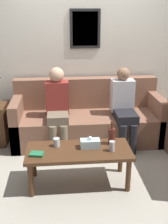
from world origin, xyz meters
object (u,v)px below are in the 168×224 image
object	(u,v)px
coffee_table	(79,154)
drinking_glass	(57,142)
person_left	(58,105)
person_right	(124,105)
wine_bottle	(112,136)
couch_main	(88,120)

from	to	relation	value
coffee_table	drinking_glass	size ratio (longest dim) A/B	12.04
person_left	drinking_glass	bearing A→B (deg)	-91.21
coffee_table	person_left	bearing A→B (deg)	103.01
drinking_glass	person_right	distance (m)	1.36
wine_bottle	drinking_glass	world-z (taller)	wine_bottle
couch_main	drinking_glass	distance (m)	1.23
person_right	couch_main	bearing A→B (deg)	157.28
couch_main	person_right	xyz separation A→B (m)	(0.53, -0.22, 0.31)
coffee_table	person_right	bearing A→B (deg)	53.11
couch_main	wine_bottle	distance (m)	1.15
drinking_glass	person_left	world-z (taller)	person_left
couch_main	person_left	size ratio (longest dim) A/B	1.93
wine_bottle	couch_main	bearing A→B (deg)	98.93
wine_bottle	drinking_glass	distance (m)	0.67
drinking_glass	person_left	xyz separation A→B (m)	(0.02, 0.92, 0.16)
person_left	person_right	world-z (taller)	person_left
couch_main	drinking_glass	xyz separation A→B (m)	(-0.49, -1.12, 0.18)
wine_bottle	person_left	world-z (taller)	person_left
wine_bottle	person_right	size ratio (longest dim) A/B	0.25
couch_main	wine_bottle	size ratio (longest dim) A/B	7.93
couch_main	person_left	xyz separation A→B (m)	(-0.47, -0.20, 0.34)
wine_bottle	drinking_glass	size ratio (longest dim) A/B	2.87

